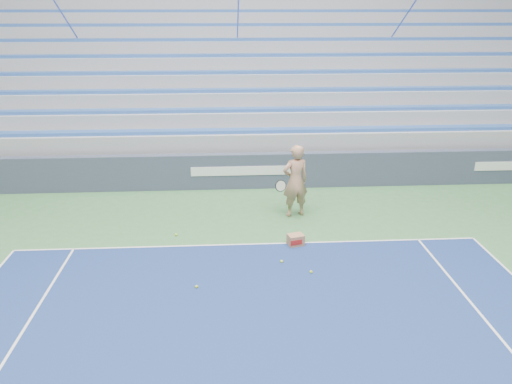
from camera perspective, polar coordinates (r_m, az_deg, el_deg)
sponsor_barrier at (r=15.45m, az=-1.46°, el=2.44°), size 30.00×0.32×1.10m
bleachers at (r=20.62m, az=-2.12°, el=12.17°), size 31.00×9.15×7.30m
tennis_player at (r=13.25m, az=4.51°, el=1.26°), size 1.02×0.94×1.97m
ball_box at (r=11.90m, az=4.55°, el=-5.49°), size 0.42×0.37×0.27m
tennis_ball_0 at (r=10.80m, az=6.31°, el=-9.06°), size 0.07×0.07×0.07m
tennis_ball_1 at (r=10.28m, az=-6.80°, el=-10.70°), size 0.07×0.07×0.07m
tennis_ball_2 at (r=12.53m, az=-9.13°, el=-4.83°), size 0.07×0.07×0.07m
tennis_ball_3 at (r=11.15m, az=2.97°, el=-7.93°), size 0.07×0.07×0.07m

